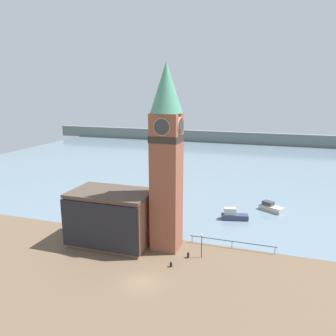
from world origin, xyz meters
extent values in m
plane|color=brown|center=(0.00, 0.00, 0.00)|extent=(160.00, 160.00, 0.00)
cube|color=slate|center=(0.00, 72.48, 0.00)|extent=(160.00, 120.00, 0.00)
cube|color=slate|center=(0.00, 112.48, 2.50)|extent=(180.00, 3.00, 5.00)
cube|color=#232328|center=(9.11, 12.23, 1.05)|extent=(12.57, 0.08, 0.08)
cylinder|color=#232328|center=(3.13, 12.23, 0.53)|extent=(0.07, 0.07, 1.05)
cylinder|color=#232328|center=(9.11, 12.23, 0.53)|extent=(0.07, 0.07, 1.05)
cylinder|color=#232328|center=(15.10, 12.23, 0.53)|extent=(0.07, 0.07, 1.05)
cube|color=brown|center=(-0.08, 9.57, 9.75)|extent=(3.82, 3.82, 19.51)
cube|color=#2D2823|center=(-0.08, 9.57, 16.10)|extent=(3.94, 3.94, 0.90)
cylinder|color=tan|center=(-0.08, 7.60, 17.85)|extent=(2.32, 0.12, 2.32)
cylinder|color=#333338|center=(-0.08, 7.52, 17.85)|extent=(2.11, 0.12, 2.11)
cylinder|color=tan|center=(1.89, 9.57, 17.85)|extent=(0.12, 2.32, 2.32)
cylinder|color=#333338|center=(1.97, 9.57, 17.85)|extent=(0.12, 2.11, 2.11)
cone|color=#4C9375|center=(-0.08, 9.57, 22.85)|extent=(4.40, 4.40, 6.68)
cube|color=#935B42|center=(-8.42, 8.63, 3.77)|extent=(11.49, 7.11, 7.54)
cube|color=#4C3D33|center=(-8.42, 8.63, 7.79)|extent=(11.89, 7.51, 0.50)
cube|color=#232328|center=(-8.42, 4.92, 3.92)|extent=(11.99, 0.30, 6.94)
cube|color=#333856|center=(8.17, 23.39, 0.48)|extent=(4.92, 2.54, 0.96)
cube|color=#B2B2B2|center=(7.35, 23.21, 1.55)|extent=(2.25, 1.52, 1.18)
cube|color=#B7B2A8|center=(14.37, 29.95, 0.50)|extent=(4.85, 4.04, 1.00)
cube|color=#38383D|center=(13.68, 30.37, 1.36)|extent=(2.41, 2.21, 0.73)
cylinder|color=black|center=(2.22, 4.47, 0.26)|extent=(0.34, 0.34, 0.52)
sphere|color=black|center=(2.22, 4.47, 0.52)|extent=(0.36, 0.36, 0.36)
cylinder|color=black|center=(3.73, 7.49, 0.31)|extent=(0.32, 0.32, 0.62)
sphere|color=black|center=(3.73, 7.49, 0.62)|extent=(0.33, 0.33, 0.33)
cylinder|color=black|center=(5.46, 8.07, 1.63)|extent=(0.10, 0.10, 3.25)
sphere|color=silver|center=(5.46, 8.07, 3.35)|extent=(0.32, 0.32, 0.32)
camera|label=1|loc=(13.77, -32.44, 22.38)|focal=35.00mm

